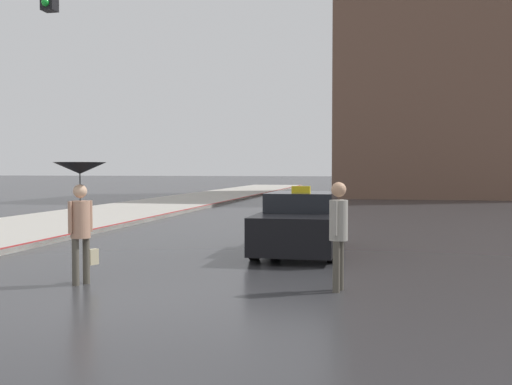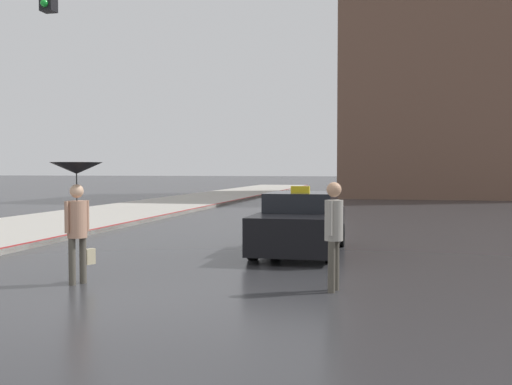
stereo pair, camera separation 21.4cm
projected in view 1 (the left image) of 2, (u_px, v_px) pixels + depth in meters
ground_plane at (124, 305)px, 8.87m from camera, size 300.00×300.00×0.00m
taxi at (301, 224)px, 14.40m from camera, size 1.91×4.36×1.60m
pedestrian_with_umbrella at (80, 193)px, 10.36m from camera, size 0.90×0.90×2.13m
pedestrian_man at (338, 226)px, 9.83m from camera, size 0.36×0.46×1.80m
building_tower_near at (444, 42)px, 44.45m from camera, size 15.53×13.48×22.86m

